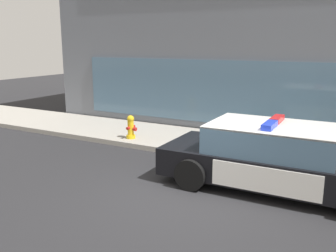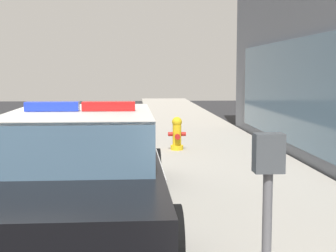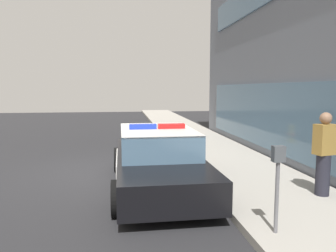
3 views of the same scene
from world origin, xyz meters
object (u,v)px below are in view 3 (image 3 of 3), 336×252
Objects in this scene: pedestrian_on_sidewalk at (324,154)px; parking_meter at (278,173)px; police_cruiser at (158,159)px; fire_hydrant at (185,136)px.

parking_meter is (1.54, -1.76, 0.07)m from pedestrian_on_sidewalk.
pedestrian_on_sidewalk reaches higher than parking_meter.
police_cruiser is 3.59m from pedestrian_on_sidewalk.
pedestrian_on_sidewalk is at bearing 131.11° from parking_meter.
fire_hydrant is 0.42× the size of pedestrian_on_sidewalk.
police_cruiser reaches higher than fire_hydrant.
fire_hydrant is 7.89m from parking_meter.
parking_meter is at bearing 25.17° from police_cruiser.
fire_hydrant is at bearing -178.23° from pedestrian_on_sidewalk.
parking_meter is at bearing -0.70° from fire_hydrant.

